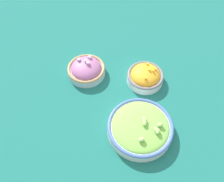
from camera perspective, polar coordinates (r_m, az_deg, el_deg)
The scene contains 4 objects.
ground_plane at distance 0.95m, azimuth 0.00°, elevation -1.04°, with size 3.00×3.00×0.00m, color #196056.
bowl_squash at distance 0.98m, azimuth 7.61°, elevation 3.36°, with size 0.14×0.14×0.07m.
bowl_red_onion at distance 1.00m, azimuth -5.90°, elevation 4.93°, with size 0.15×0.15×0.07m.
bowl_lettuce at distance 0.85m, azimuth 6.48°, elevation -8.27°, with size 0.22×0.22×0.07m.
Camera 1 is at (0.24, -0.47, 0.79)m, focal length 40.00 mm.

